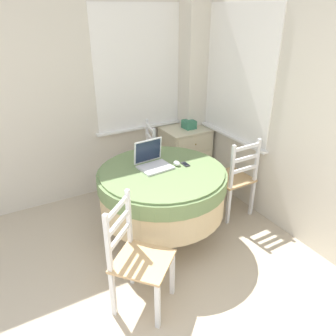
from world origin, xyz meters
TOP-DOWN VIEW (x-y plane):
  - corner_room_shell at (1.38, 1.81)m, footprint 4.62×4.68m
  - round_dining_table at (1.19, 1.60)m, footprint 1.24×1.24m
  - laptop at (1.15, 1.72)m, footprint 0.33×0.29m
  - computer_mouse at (1.36, 1.62)m, footprint 0.05×0.09m
  - cell_phone at (1.44, 1.60)m, footprint 0.05×0.10m
  - dining_chair_near_back_window at (1.36, 2.48)m, footprint 0.49×0.47m
  - dining_chair_near_right_window at (2.08, 1.58)m, footprint 0.40×0.42m
  - dining_chair_camera_near at (0.61, 0.93)m, footprint 0.57×0.57m
  - corner_cabinet at (2.04, 2.54)m, footprint 0.58×0.51m
  - storage_box at (2.08, 2.52)m, footprint 0.14×0.15m

SIDE VIEW (x-z plane):
  - corner_cabinet at x=2.04m, z-range 0.00..0.75m
  - dining_chair_near_back_window at x=1.36m, z-range -0.02..0.91m
  - dining_chair_near_right_window at x=2.08m, z-range -0.02..0.91m
  - dining_chair_camera_near at x=0.61m, z-range -0.02..0.91m
  - round_dining_table at x=1.19m, z-range 0.19..0.95m
  - cell_phone at x=1.44m, z-range 0.76..0.77m
  - computer_mouse at x=1.36m, z-range 0.76..0.80m
  - storage_box at x=2.08m, z-range 0.75..0.85m
  - laptop at x=1.15m, z-range 0.68..0.94m
  - corner_room_shell at x=1.38m, z-range 0.00..2.55m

